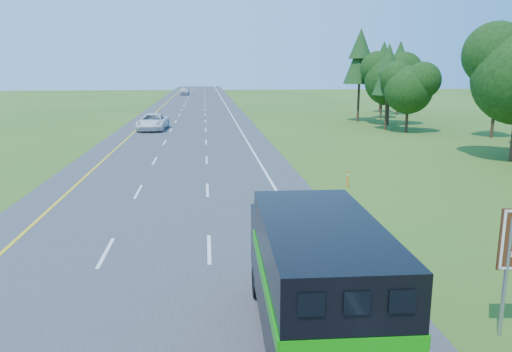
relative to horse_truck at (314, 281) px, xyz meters
The scene contains 6 objects.
road 46.27m from the horse_truck, 95.10° to the left, with size 15.00×260.00×0.04m, color #38383A.
lane_markings 46.27m from the horse_truck, 95.10° to the left, with size 11.15×260.00×0.01m.
horse_truck is the anchor object (origin of this frame).
white_suv 44.29m from the horse_truck, 100.20° to the left, with size 2.83×6.15×1.71m, color white.
far_car 115.63m from the horse_truck, 93.54° to the left, with size 2.09×5.20×1.77m, color silver.
delineator 16.89m from the horse_truck, 71.26° to the left, with size 0.08×0.04×0.97m.
Camera 1 is at (1.78, -6.18, 6.44)m, focal length 35.00 mm.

